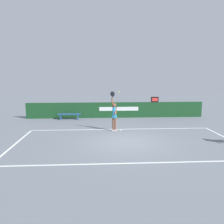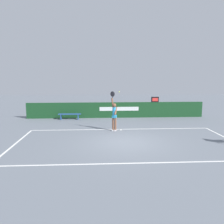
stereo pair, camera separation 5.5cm
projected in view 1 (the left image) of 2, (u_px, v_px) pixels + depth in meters
ground_plane at (126, 142)px, 12.24m from camera, size 60.00×60.00×0.00m
court_lines at (126, 142)px, 12.25m from camera, size 11.54×6.04×0.00m
back_wall at (116, 110)px, 19.22m from camera, size 14.55×0.17×1.27m
speed_display at (155, 99)px, 19.28m from camera, size 0.60×0.16×0.44m
tennis_player at (114, 115)px, 14.58m from camera, size 0.46×0.44×2.51m
tennis_ball at (119, 92)px, 14.21m from camera, size 0.07×0.07×0.07m
courtside_bench_near at (69, 115)px, 18.44m from camera, size 1.78×0.38×0.46m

